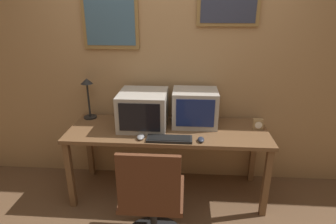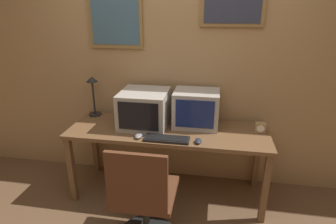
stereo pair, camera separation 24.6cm
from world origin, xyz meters
The scene contains 10 objects.
wall_back centered at (0.00, 1.24, 1.31)m, with size 8.00×0.08×2.60m.
desk centered at (0.00, 0.86, 0.66)m, with size 1.93×0.66×0.73m.
monitor_left centered at (-0.25, 0.92, 0.91)m, with size 0.46×0.47×0.35m.
monitor_right centered at (0.26, 1.00, 0.91)m, with size 0.44×0.36×0.36m.
keyboard_main centered at (0.03, 0.62, 0.75)m, with size 0.41×0.14×0.03m.
mouse_near_keyboard centered at (0.31, 0.62, 0.75)m, with size 0.06×0.10×0.03m.
mouse_far_corner centered at (-0.23, 0.63, 0.75)m, with size 0.07×0.11×0.04m.
desk_clock centered at (0.87, 0.93, 0.78)m, with size 0.10×0.06×0.10m.
desk_lamp centered at (-0.85, 1.10, 1.02)m, with size 0.14×0.14×0.43m.
office_chair centered at (-0.07, 0.14, 0.41)m, with size 0.51×0.51×0.94m.
Camera 1 is at (0.18, -1.63, 1.86)m, focal length 30.00 mm.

